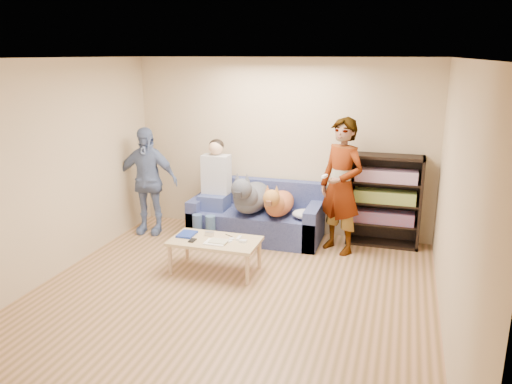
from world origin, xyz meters
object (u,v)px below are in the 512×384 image
(notebook_blue, at_px, (187,234))
(bookshelf, at_px, (385,198))
(person_seated, at_px, (214,186))
(dog_tan, at_px, (278,203))
(person_standing_left, at_px, (147,181))
(dog_gray, at_px, (250,196))
(sofa, at_px, (257,219))
(person_standing_right, at_px, (341,186))
(coffee_table, at_px, (215,243))
(camera_silver, at_px, (210,234))

(notebook_blue, height_order, bookshelf, bookshelf)
(person_seated, height_order, dog_tan, person_seated)
(person_standing_left, xyz_separation_m, dog_gray, (1.59, 0.11, -0.14))
(sofa, relative_size, dog_tan, 1.66)
(sofa, distance_m, bookshelf, 1.86)
(person_seated, bearing_deg, person_standing_right, -2.23)
(person_standing_right, xyz_separation_m, person_seated, (-1.86, 0.07, -0.15))
(dog_gray, bearing_deg, person_standing_left, -176.15)
(person_standing_left, distance_m, notebook_blue, 1.53)
(coffee_table, height_order, bookshelf, bookshelf)
(person_standing_right, distance_m, sofa, 1.41)
(notebook_blue, height_order, camera_silver, camera_silver)
(person_standing_left, relative_size, dog_tan, 1.41)
(person_standing_left, bearing_deg, coffee_table, -41.47)
(person_standing_left, xyz_separation_m, bookshelf, (3.44, 0.51, -0.13))
(person_standing_right, distance_m, dog_gray, 1.31)
(sofa, bearing_deg, dog_gray, -106.56)
(person_standing_right, relative_size, person_seated, 1.26)
(camera_silver, bearing_deg, person_seated, 108.16)
(person_seated, bearing_deg, dog_gray, -4.62)
(person_seated, bearing_deg, dog_tan, -5.09)
(person_seated, relative_size, bookshelf, 1.13)
(person_standing_right, height_order, sofa, person_standing_right)
(person_standing_right, distance_m, camera_silver, 1.88)
(dog_gray, bearing_deg, bookshelf, 12.40)
(person_seated, distance_m, bookshelf, 2.45)
(sofa, xyz_separation_m, coffee_table, (-0.15, -1.33, 0.09))
(person_seated, distance_m, dog_tan, 1.01)
(notebook_blue, height_order, dog_gray, dog_gray)
(notebook_blue, distance_m, sofa, 1.40)
(notebook_blue, distance_m, coffee_table, 0.41)
(bookshelf, bearing_deg, dog_tan, -162.56)
(dog_gray, height_order, coffee_table, dog_gray)
(sofa, bearing_deg, notebook_blue, -113.22)
(bookshelf, bearing_deg, sofa, -172.60)
(camera_silver, xyz_separation_m, coffee_table, (0.12, -0.12, -0.07))
(notebook_blue, bearing_deg, coffee_table, -7.13)
(bookshelf, bearing_deg, person_seated, -171.55)
(notebook_blue, relative_size, dog_gray, 0.20)
(person_standing_right, relative_size, dog_tan, 1.61)
(dog_tan, bearing_deg, person_seated, 174.91)
(person_standing_right, relative_size, sofa, 0.97)
(camera_silver, bearing_deg, dog_gray, 78.11)
(coffee_table, bearing_deg, person_standing_right, 39.22)
(camera_silver, distance_m, sofa, 1.25)
(person_standing_right, xyz_separation_m, camera_silver, (-1.51, -1.01, -0.48))
(person_seated, bearing_deg, person_standing_left, -171.41)
(notebook_blue, height_order, coffee_table, notebook_blue)
(sofa, relative_size, person_seated, 1.29)
(notebook_blue, bearing_deg, sofa, 66.78)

